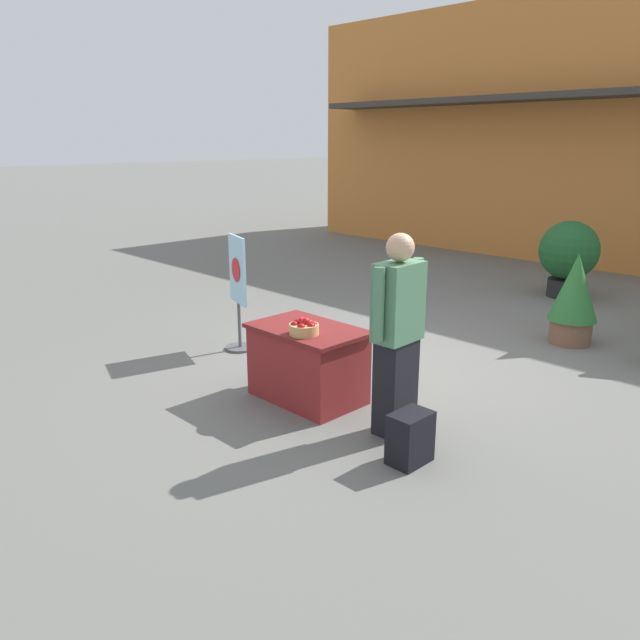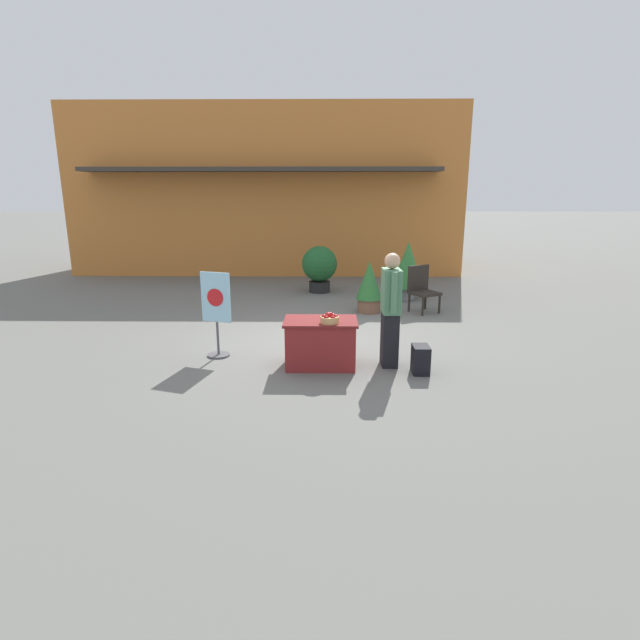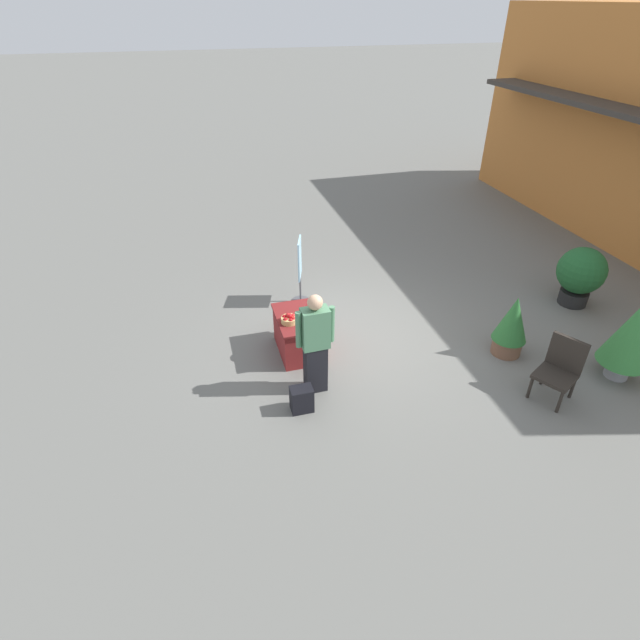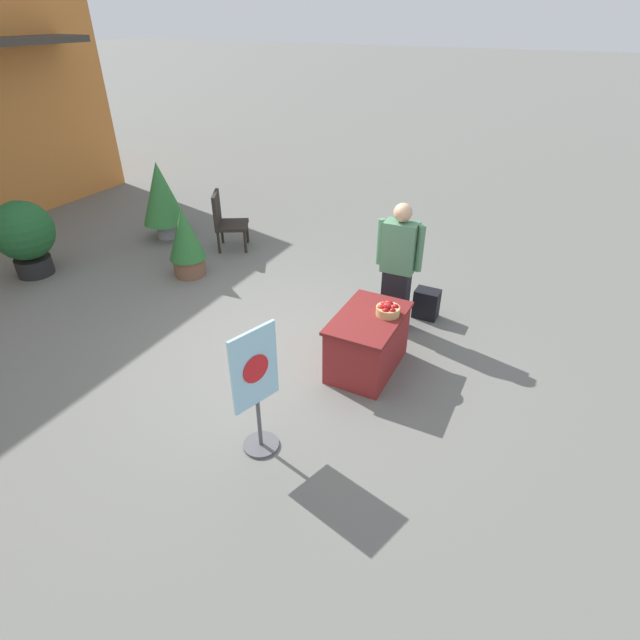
# 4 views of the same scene
# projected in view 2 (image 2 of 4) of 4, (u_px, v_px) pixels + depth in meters

# --- Properties ---
(ground_plane) EXTENTS (120.00, 120.00, 0.00)m
(ground_plane) POSITION_uv_depth(u_px,v_px,m) (316.00, 343.00, 8.90)
(ground_plane) COLOR slate
(storefront_building) EXTENTS (12.38, 4.96, 5.23)m
(storefront_building) POSITION_uv_depth(u_px,v_px,m) (271.00, 191.00, 17.14)
(storefront_building) COLOR #C67533
(storefront_building) RESTS_ON ground_plane
(display_table) EXTENTS (1.11, 0.72, 0.73)m
(display_table) POSITION_uv_depth(u_px,v_px,m) (321.00, 343.00, 7.64)
(display_table) COLOR maroon
(display_table) RESTS_ON ground_plane
(apple_basket) EXTENTS (0.27, 0.27, 0.16)m
(apple_basket) POSITION_uv_depth(u_px,v_px,m) (330.00, 318.00, 7.37)
(apple_basket) COLOR tan
(apple_basket) RESTS_ON display_table
(person_visitor) EXTENTS (0.27, 0.61, 1.74)m
(person_visitor) POSITION_uv_depth(u_px,v_px,m) (391.00, 309.00, 7.53)
(person_visitor) COLOR black
(person_visitor) RESTS_ON ground_plane
(backpack) EXTENTS (0.24, 0.34, 0.42)m
(backpack) POSITION_uv_depth(u_px,v_px,m) (421.00, 359.00, 7.38)
(backpack) COLOR black
(backpack) RESTS_ON ground_plane
(poster_board) EXTENTS (0.50, 0.36, 1.39)m
(poster_board) POSITION_uv_depth(u_px,v_px,m) (217.00, 312.00, 8.01)
(poster_board) COLOR #4C4C51
(poster_board) RESTS_ON ground_plane
(patio_chair) EXTENTS (0.75, 0.75, 1.03)m
(patio_chair) POSITION_uv_depth(u_px,v_px,m) (422.00, 287.00, 11.09)
(patio_chair) COLOR #28231E
(patio_chair) RESTS_ON ground_plane
(potted_plant_near_right) EXTENTS (0.79, 0.79, 1.43)m
(potted_plant_near_right) POSITION_uv_depth(u_px,v_px,m) (408.00, 266.00, 12.31)
(potted_plant_near_right) COLOR gray
(potted_plant_near_right) RESTS_ON ground_plane
(potted_plant_far_right) EXTENTS (0.94, 0.94, 1.23)m
(potted_plant_far_right) POSITION_uv_depth(u_px,v_px,m) (320.00, 266.00, 13.22)
(potted_plant_far_right) COLOR black
(potted_plant_far_right) RESTS_ON ground_plane
(potted_plant_near_left) EXTENTS (0.59, 0.59, 1.14)m
(potted_plant_near_left) POSITION_uv_depth(u_px,v_px,m) (369.00, 286.00, 11.01)
(potted_plant_near_left) COLOR brown
(potted_plant_near_left) RESTS_ON ground_plane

